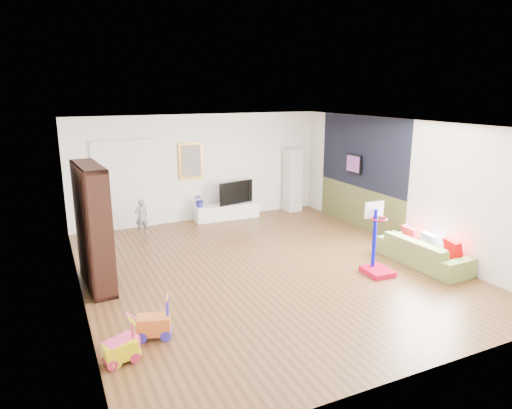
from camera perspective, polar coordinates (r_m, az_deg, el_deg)
name	(u,v)px	position (r m, az deg, el deg)	size (l,w,h in m)	color
floor	(265,268)	(8.74, 1.13, -7.91)	(6.50, 7.50, 0.00)	brown
ceiling	(266,124)	(8.12, 1.22, 10.03)	(6.50, 7.50, 0.00)	white
wall_back	(200,168)	(11.74, -7.00, 4.57)	(6.50, 0.00, 2.70)	white
wall_front	(416,270)	(5.39, 19.32, -7.73)	(6.50, 0.00, 2.70)	silver
wall_left	(76,220)	(7.52, -21.63, -1.78)	(0.00, 7.50, 2.70)	silver
wall_right	(402,184)	(10.17, 17.84, 2.50)	(0.00, 7.50, 2.70)	white
navy_accent	(362,152)	(11.13, 13.08, 6.38)	(0.01, 3.20, 1.70)	black
olive_wainscot	(359,207)	(11.38, 12.70, -0.36)	(0.01, 3.20, 1.00)	brown
doorway	(125,186)	(11.32, -16.05, 2.22)	(1.45, 0.06, 2.10)	white
painting_back	(191,161)	(11.60, -8.14, 5.42)	(0.62, 0.06, 0.92)	gold
artwork_right	(354,164)	(11.28, 12.11, 5.00)	(0.04, 0.56, 0.46)	#7F3F8C
media_console	(227,211)	(11.93, -3.67, -0.87)	(1.68, 0.42, 0.39)	white
tall_cabinet	(293,180)	(12.63, 4.61, 3.04)	(0.40, 0.40, 1.72)	silver
bookshelf	(93,227)	(8.12, -19.69, -2.63)	(0.38, 1.44, 2.11)	black
sofa	(423,252)	(9.34, 20.17, -5.58)	(1.85, 0.72, 0.54)	olive
basketball_hoop	(380,240)	(8.52, 15.18, -4.27)	(0.46, 0.56, 1.33)	#B50627
ride_on_yellow	(120,343)	(6.08, -16.65, -16.31)	(0.39, 0.24, 0.53)	#D8CA09
ride_on_orange	(153,318)	(6.49, -12.70, -13.65)	(0.45, 0.28, 0.59)	#CB6424
ride_on_pink	(121,341)	(6.13, -16.54, -15.99)	(0.40, 0.25, 0.54)	#FC3F7C
child	(142,217)	(10.91, -14.11, -1.50)	(0.31, 0.20, 0.84)	slate
tv	(234,192)	(11.92, -2.79, 1.57)	(1.03, 0.14, 0.59)	black
vase_plant	(200,200)	(11.63, -7.02, 0.58)	(0.33, 0.29, 0.37)	#262394
pillow_left	(453,251)	(9.13, 23.42, -5.31)	(0.11, 0.41, 0.41)	#B50203
pillow_center	(430,242)	(9.45, 20.90, -4.43)	(0.09, 0.36, 0.36)	silver
pillow_right	(410,235)	(9.77, 18.67, -3.64)	(0.09, 0.36, 0.36)	red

